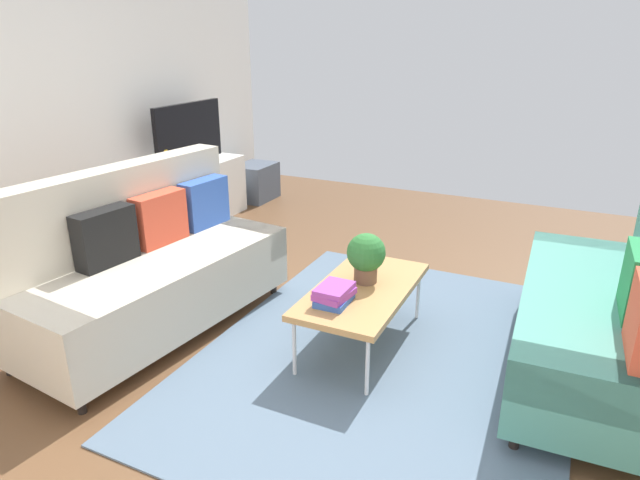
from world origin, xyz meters
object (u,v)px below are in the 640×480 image
Objects in this scene: table_book_0 at (334,300)px; vase_0 at (147,169)px; storage_trunk at (256,182)px; couch_beige at (147,266)px; coffee_table at (363,291)px; couch_green at (613,310)px; bottle_0 at (166,162)px; tv at (189,136)px; tv_console at (193,195)px; potted_plant at (366,255)px.

table_book_0 is 1.41× the size of vase_0.
table_book_0 is (-2.91, -2.37, 0.22)m from storage_trunk.
couch_beige is 1.47m from coffee_table.
bottle_0 is (0.85, 3.93, 0.31)m from couch_green.
coffee_table is 3.01m from tv.
couch_green is at bearing -107.61° from tv.
table_book_0 is at bearing -120.16° from bottle_0.
storage_trunk is 3.76m from table_book_0.
couch_beige is at bearing -149.61° from tv_console.
vase_0 reaches higher than potted_plant.
storage_trunk is (3.02, 1.02, -0.23)m from couch_beige.
tv is at bearing -6.88° from vase_0.
couch_beige reaches higher than tv_console.
coffee_table is 2.79m from vase_0.
couch_beige reaches higher than vase_0.
potted_plant is at bearing -8.99° from table_book_0.
coffee_table is 4.59× the size of bottle_0.
table_book_0 is (-0.28, 0.08, 0.05)m from coffee_table.
bottle_0 is at bearing -26.78° from vase_0.
tv_console reaches higher than table_book_0.
vase_0 is (0.67, 4.02, 0.28)m from couch_green.
potted_plant is 1.36× the size of table_book_0.
tv is at bearing -90.00° from tv_console.
couch_green is at bearing -82.25° from potted_plant.
storage_trunk is at bearing 42.83° from coffee_table.
bottle_0 reaches higher than vase_0.
couch_green reaches higher than table_book_0.
bottle_0 is at bearing -138.05° from couch_beige.
storage_trunk is (2.35, 3.87, -0.23)m from couch_green.
tv reaches higher than tv_console.
tv is (1.54, 2.53, 0.56)m from coffee_table.
bottle_0 is (-0.40, -0.04, 0.44)m from tv_console.
couch_green is 1.93× the size of tv.
potted_plant is at bearing -108.63° from vase_0.
coffee_table is 1.10× the size of tv.
couch_beige is 1.03× the size of couch_green.
couch_beige is at bearing -138.71° from vase_0.
vase_0 is at bearing 173.12° from tv.
tv is at bearing -143.69° from couch_beige.
tv_console reaches higher than coffee_table.
bottle_0 is (1.14, 2.51, 0.37)m from coffee_table.
couch_green is 1.75× the size of coffee_table.
storage_trunk is at bearing 39.12° from table_book_0.
bottle_0 is at bearing 65.60° from coffee_table.
couch_green reaches higher than potted_plant.
tv_console is at bearing 60.17° from potted_plant.
table_book_0 is at bearing 164.59° from coffee_table.
vase_0 is (-1.68, 0.15, 0.51)m from storage_trunk.
couch_green is 1.45m from coffee_table.
bottle_0 is (1.05, 2.49, 0.16)m from potted_plant.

